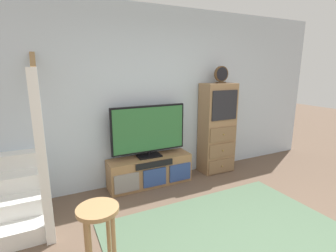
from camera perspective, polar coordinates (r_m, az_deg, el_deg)
name	(u,v)px	position (r m, az deg, el deg)	size (l,w,h in m)	color
back_wall	(160,96)	(4.07, -1.82, 6.76)	(6.40, 0.12, 2.70)	silver
area_rug	(232,238)	(3.05, 14.32, -23.27)	(2.60, 1.80, 0.01)	#4C664C
media_console	(150,171)	(4.00, -4.06, -10.06)	(1.30, 0.38, 0.45)	#997047
television	(149,130)	(3.82, -4.35, -0.92)	(1.16, 0.22, 0.80)	black
side_cabinet	(217,128)	(4.44, 11.03, -0.55)	(0.58, 0.38, 1.54)	#93704C
desk_clock	(221,75)	(4.33, 11.94, 11.28)	(0.26, 0.08, 0.28)	#4C3823
staircase	(2,187)	(3.76, -33.32, -11.52)	(1.00, 1.36, 2.20)	white
bar_stool_near	(99,228)	(2.27, -15.36, -21.28)	(0.34, 0.34, 0.71)	#A37A4C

